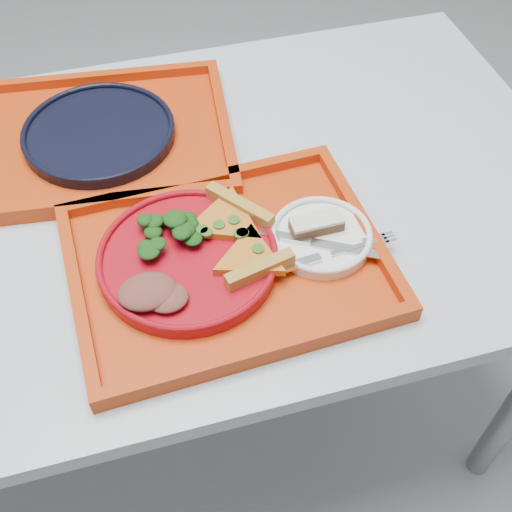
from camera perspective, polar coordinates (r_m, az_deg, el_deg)
The scene contains 14 objects.
ground at distance 1.67m, azimuth -9.08°, elevation -14.11°, with size 10.00×10.00×0.00m, color gray.
table at distance 1.10m, azimuth -13.36°, elevation 1.23°, with size 1.60×0.80×0.75m.
tray_main at distance 0.94m, azimuth -2.60°, elevation -0.69°, with size 0.45×0.35×0.01m, color #B12F09.
tray_far at distance 1.17m, azimuth -13.63°, elevation 9.95°, with size 0.45×0.35×0.01m, color #B12F09.
dinner_plate at distance 0.93m, azimuth -6.06°, elevation -0.35°, with size 0.26×0.26×0.02m, color maroon.
side_plate at distance 0.96m, azimuth 5.80°, elevation 1.60°, with size 0.15×0.15×0.01m, color white.
navy_plate at distance 1.16m, azimuth -13.76°, elevation 10.48°, with size 0.26×0.26×0.02m, color black.
pizza_slice_a at distance 0.91m, azimuth -0.54°, elevation 0.10°, with size 0.12×0.10×0.02m, color gold, non-canonical shape.
pizza_slice_b at distance 0.96m, azimuth -2.71°, elevation 3.34°, with size 0.14×0.12×0.02m, color gold, non-canonical shape.
salad_heap at distance 0.94m, azimuth -8.23°, elevation 2.39°, with size 0.08×0.08×0.04m, color black.
meat_portion at distance 0.88m, azimuth -9.66°, elevation -3.13°, with size 0.08×0.06×0.02m, color brown.
dessert_bar at distance 0.95m, azimuth 5.41°, elevation 2.84°, with size 0.08×0.03×0.02m.
knife at distance 0.94m, azimuth 5.79°, elevation 1.14°, with size 0.18×0.02×0.01m, color silver.
fork at distance 0.93m, azimuth 6.58°, elevation 0.15°, with size 0.18×0.02×0.01m, color silver.
Camera 1 is at (0.06, -0.74, 1.49)m, focal length 45.00 mm.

